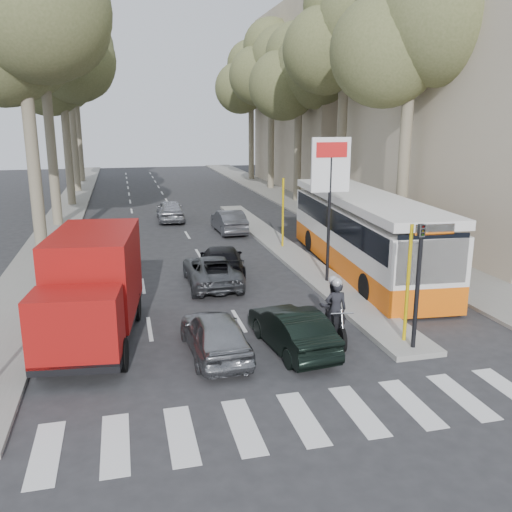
{
  "coord_description": "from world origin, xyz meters",
  "views": [
    {
      "loc": [
        -4.28,
        -13.87,
        6.25
      ],
      "look_at": [
        0.14,
        3.9,
        1.6
      ],
      "focal_mm": 38.0,
      "sensor_mm": 36.0,
      "label": 1
    }
  ],
  "objects_px": {
    "city_bus": "(363,230)",
    "motorcycle": "(334,309)",
    "silver_hatchback": "(215,334)",
    "dark_hatchback": "(292,329)",
    "red_truck": "(93,286)"
  },
  "relations": [
    {
      "from": "city_bus",
      "to": "motorcycle",
      "type": "height_order",
      "value": "city_bus"
    },
    {
      "from": "silver_hatchback",
      "to": "motorcycle",
      "type": "distance_m",
      "value": 3.63
    },
    {
      "from": "dark_hatchback",
      "to": "red_truck",
      "type": "height_order",
      "value": "red_truck"
    },
    {
      "from": "motorcycle",
      "to": "city_bus",
      "type": "bearing_deg",
      "value": 67.37
    },
    {
      "from": "dark_hatchback",
      "to": "motorcycle",
      "type": "relative_size",
      "value": 1.67
    },
    {
      "from": "city_bus",
      "to": "motorcycle",
      "type": "xyz_separation_m",
      "value": [
        -3.89,
        -6.59,
        -0.85
      ]
    },
    {
      "from": "city_bus",
      "to": "silver_hatchback",
      "type": "bearing_deg",
      "value": -132.36
    },
    {
      "from": "dark_hatchback",
      "to": "motorcycle",
      "type": "xyz_separation_m",
      "value": [
        1.47,
        0.55,
        0.25
      ]
    },
    {
      "from": "dark_hatchback",
      "to": "city_bus",
      "type": "relative_size",
      "value": 0.3
    },
    {
      "from": "motorcycle",
      "to": "silver_hatchback",
      "type": "bearing_deg",
      "value": -165.6
    },
    {
      "from": "silver_hatchback",
      "to": "motorcycle",
      "type": "bearing_deg",
      "value": -176.54
    },
    {
      "from": "dark_hatchback",
      "to": "city_bus",
      "type": "distance_m",
      "value": 9.0
    },
    {
      "from": "silver_hatchback",
      "to": "dark_hatchback",
      "type": "distance_m",
      "value": 2.14
    },
    {
      "from": "dark_hatchback",
      "to": "motorcycle",
      "type": "height_order",
      "value": "motorcycle"
    },
    {
      "from": "motorcycle",
      "to": "dark_hatchback",
      "type": "bearing_deg",
      "value": -151.37
    }
  ]
}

